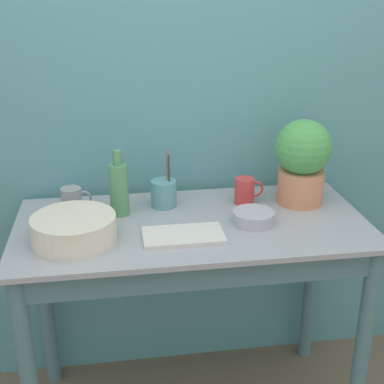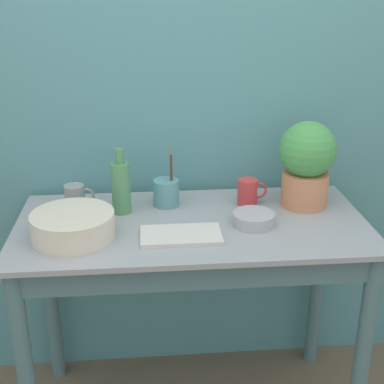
% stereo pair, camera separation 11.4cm
% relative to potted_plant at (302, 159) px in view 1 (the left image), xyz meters
% --- Properties ---
extents(wall_back, '(6.00, 0.05, 2.40)m').
position_rel_potted_plant_xyz_m(wall_back, '(-0.46, 0.25, 0.14)').
color(wall_back, teal).
rests_on(wall_back, ground_plane).
extents(counter_table, '(1.30, 0.63, 0.88)m').
position_rel_potted_plant_xyz_m(counter_table, '(-0.46, -0.15, -0.37)').
color(counter_table, slate).
rests_on(counter_table, ground_plane).
extents(potted_plant, '(0.22, 0.22, 0.34)m').
position_rel_potted_plant_xyz_m(potted_plant, '(0.00, 0.00, 0.00)').
color(potted_plant, tan).
rests_on(potted_plant, counter_table).
extents(bowl_wash_large, '(0.29, 0.29, 0.09)m').
position_rel_potted_plant_xyz_m(bowl_wash_large, '(-0.88, -0.21, -0.14)').
color(bowl_wash_large, beige).
rests_on(bowl_wash_large, counter_table).
extents(bottle_tall, '(0.07, 0.07, 0.26)m').
position_rel_potted_plant_xyz_m(bottle_tall, '(-0.72, -0.01, -0.07)').
color(bottle_tall, '#4C8C59').
rests_on(bottle_tall, counter_table).
extents(mug_grey, '(0.12, 0.08, 0.10)m').
position_rel_potted_plant_xyz_m(mug_grey, '(-0.90, 0.03, -0.13)').
color(mug_grey, gray).
rests_on(mug_grey, counter_table).
extents(mug_red, '(0.12, 0.08, 0.10)m').
position_rel_potted_plant_xyz_m(mug_red, '(-0.22, 0.02, -0.13)').
color(mug_red, '#C63838').
rests_on(mug_red, counter_table).
extents(bowl_small_steel, '(0.15, 0.15, 0.05)m').
position_rel_potted_plant_xyz_m(bowl_small_steel, '(-0.23, -0.17, -0.16)').
color(bowl_small_steel, '#A8A8B2').
rests_on(bowl_small_steel, counter_table).
extents(utensil_cup, '(0.10, 0.10, 0.23)m').
position_rel_potted_plant_xyz_m(utensil_cup, '(-0.54, 0.04, -0.13)').
color(utensil_cup, '#569399').
rests_on(utensil_cup, counter_table).
extents(tray_board, '(0.28, 0.16, 0.02)m').
position_rel_potted_plant_xyz_m(tray_board, '(-0.51, -0.24, -0.17)').
color(tray_board, beige).
rests_on(tray_board, counter_table).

